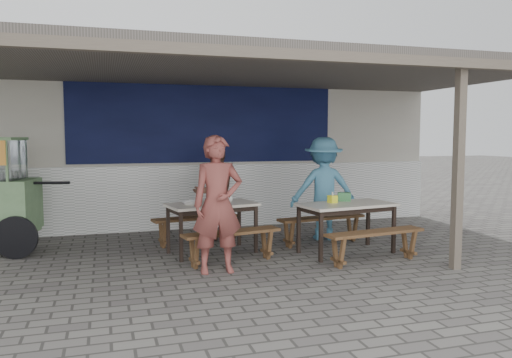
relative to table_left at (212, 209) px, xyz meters
The scene contains 16 objects.
ground 1.25m from the table_left, 59.23° to the right, with size 60.00×60.00×0.00m, color #64605A.
back_wall 2.92m from the table_left, 78.67° to the left, with size 9.00×1.28×3.50m.
warung_roof 2.12m from the table_left, ahead, with size 9.00×4.21×2.81m.
table_left is the anchor object (origin of this frame).
bench_left_street 0.77m from the table_left, 78.95° to the right, with size 1.43×0.54×0.45m.
bench_left_wall 0.77m from the table_left, 101.05° to the left, with size 1.43×0.54×0.45m.
table_right 2.00m from the table_left, 16.89° to the right, with size 1.50×0.93×0.75m.
bench_right_street 2.39m from the table_left, 31.72° to the right, with size 1.53×0.50×0.45m.
bench_right_wall 1.85m from the table_left, ahead, with size 1.53×0.50×0.45m.
patron_street_side 1.09m from the table_left, 97.97° to the right, with size 0.64×0.42×1.76m, color brown.
patron_wall_side 1.06m from the table_left, 75.26° to the left, with size 0.76×0.59×1.56m, color brown.
patron_right_table 2.08m from the table_left, 12.72° to the left, with size 1.12×0.64×1.73m, color teal.
tissue_box 1.81m from the table_left, 14.91° to the right, with size 0.11×0.11×0.11m, color #F4F629.
donation_box 2.04m from the table_left, ahead, with size 0.20×0.13×0.13m, color #357841.
condiment_jar 0.38m from the table_left, 26.53° to the left, with size 0.08×0.08×0.09m, color silver.
condiment_bowl 0.36m from the table_left, behind, with size 0.22×0.22×0.05m, color silver.
Camera 1 is at (-2.05, -6.32, 1.76)m, focal length 35.00 mm.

